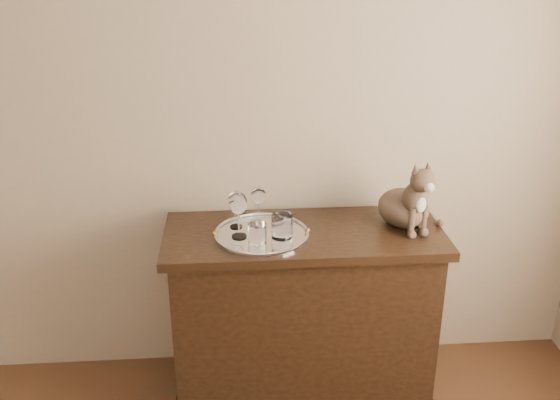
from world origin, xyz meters
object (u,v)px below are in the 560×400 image
(tumbler_c, at_px, (284,223))
(cat, at_px, (405,191))
(tray, at_px, (262,235))
(wine_glass_b, at_px, (258,205))
(tumbler_a, at_px, (282,226))
(tumbler_b, at_px, (257,234))
(wine_glass_a, at_px, (236,209))
(wine_glass_c, at_px, (239,215))
(sideboard, at_px, (303,316))

(tumbler_c, bearing_deg, cat, 5.95)
(tray, distance_m, wine_glass_b, 0.14)
(tumbler_a, height_order, cat, cat)
(tumbler_b, bearing_deg, wine_glass_a, 117.66)
(wine_glass_c, xyz_separation_m, tumbler_a, (0.18, -0.02, -0.05))
(sideboard, height_order, tumbler_c, tumbler_c)
(wine_glass_b, height_order, tumbler_b, wine_glass_b)
(wine_glass_a, xyz_separation_m, wine_glass_b, (0.10, 0.03, 0.00))
(wine_glass_a, height_order, wine_glass_b, wine_glass_b)
(wine_glass_c, relative_size, tumbler_a, 2.02)
(wine_glass_a, relative_size, cat, 0.52)
(wine_glass_c, bearing_deg, cat, 6.40)
(tray, height_order, tumbler_b, tumbler_b)
(tumbler_b, bearing_deg, cat, 12.90)
(sideboard, distance_m, wine_glass_a, 0.59)
(tumbler_c, bearing_deg, tray, -174.45)
(wine_glass_c, bearing_deg, wine_glass_a, 97.17)
(wine_glass_c, relative_size, tumbler_b, 2.33)
(wine_glass_a, bearing_deg, wine_glass_c, -82.83)
(tumbler_a, height_order, tumbler_b, tumbler_a)
(tumbler_c, bearing_deg, wine_glass_c, -172.36)
(tray, xyz_separation_m, tumbler_b, (-0.02, -0.08, 0.05))
(wine_glass_a, distance_m, tumbler_a, 0.22)
(sideboard, xyz_separation_m, wine_glass_c, (-0.28, -0.05, 0.53))
(tumbler_a, bearing_deg, wine_glass_b, 121.48)
(wine_glass_b, bearing_deg, wine_glass_c, -123.98)
(tray, height_order, cat, cat)
(wine_glass_a, relative_size, wine_glass_c, 0.84)
(wine_glass_b, xyz_separation_m, wine_glass_c, (-0.09, -0.13, 0.01))
(tray, xyz_separation_m, tumbler_c, (0.10, 0.01, 0.05))
(sideboard, xyz_separation_m, tumbler_c, (-0.09, -0.02, 0.48))
(tray, distance_m, tumbler_a, 0.10)
(wine_glass_a, height_order, tumbler_a, wine_glass_a)
(wine_glass_c, height_order, tumbler_c, wine_glass_c)
(tumbler_a, bearing_deg, wine_glass_a, 148.93)
(cat, bearing_deg, wine_glass_c, 168.83)
(tray, xyz_separation_m, wine_glass_b, (-0.01, 0.11, 0.09))
(sideboard, distance_m, tumbler_c, 0.48)
(wine_glass_b, bearing_deg, tumbler_c, -45.22)
(sideboard, distance_m, tumbler_a, 0.50)
(tray, height_order, wine_glass_c, wine_glass_c)
(wine_glass_c, bearing_deg, tumbler_a, -5.64)
(wine_glass_c, height_order, tumbler_b, wine_glass_c)
(tumbler_a, xyz_separation_m, cat, (0.54, 0.10, 0.10))
(sideboard, relative_size, wine_glass_b, 7.03)
(tumbler_a, bearing_deg, tumbler_b, -154.77)
(wine_glass_c, xyz_separation_m, cat, (0.71, 0.08, 0.05))
(tray, relative_size, wine_glass_c, 2.00)
(wine_glass_a, height_order, tumbler_b, wine_glass_a)
(wine_glass_c, bearing_deg, wine_glass_b, 56.02)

